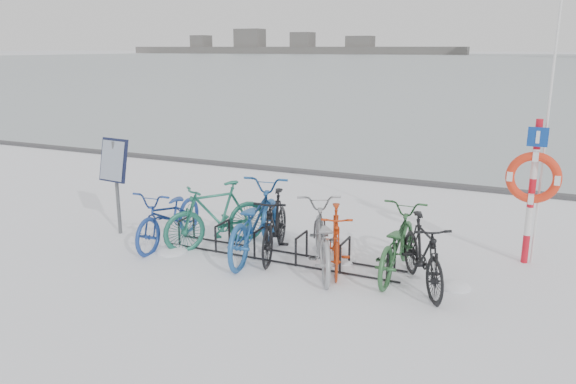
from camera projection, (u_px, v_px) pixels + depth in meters
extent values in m
plane|color=white|center=(281.00, 258.00, 9.03)|extent=(900.00, 900.00, 0.00)
cube|color=#A1AFB6|center=(534.00, 60.00, 145.63)|extent=(400.00, 298.00, 0.02)
cube|color=#3F3F42|center=(380.00, 179.00, 14.22)|extent=(400.00, 0.25, 0.10)
cylinder|color=black|center=(179.00, 234.00, 9.50)|extent=(0.04, 0.04, 0.44)
cylinder|color=black|center=(194.00, 227.00, 9.89)|extent=(0.04, 0.04, 0.44)
cylinder|color=black|center=(186.00, 218.00, 9.64)|extent=(0.04, 0.44, 0.04)
cylinder|color=black|center=(216.00, 240.00, 9.21)|extent=(0.04, 0.04, 0.44)
cylinder|color=black|center=(229.00, 232.00, 9.60)|extent=(0.04, 0.04, 0.44)
cylinder|color=black|center=(222.00, 223.00, 9.35)|extent=(0.04, 0.44, 0.04)
cylinder|color=black|center=(254.00, 246.00, 8.93)|extent=(0.04, 0.04, 0.44)
cylinder|color=black|center=(267.00, 238.00, 9.31)|extent=(0.04, 0.04, 0.44)
cylinder|color=black|center=(261.00, 229.00, 9.06)|extent=(0.04, 0.44, 0.04)
cylinder|color=black|center=(296.00, 253.00, 8.64)|extent=(0.04, 0.04, 0.44)
cylinder|color=black|center=(307.00, 244.00, 9.02)|extent=(0.04, 0.04, 0.44)
cylinder|color=black|center=(301.00, 235.00, 8.78)|extent=(0.04, 0.44, 0.04)
cylinder|color=black|center=(340.00, 260.00, 8.35)|extent=(0.04, 0.04, 0.44)
cylinder|color=black|center=(349.00, 250.00, 8.74)|extent=(0.04, 0.04, 0.44)
cylinder|color=black|center=(345.00, 241.00, 8.49)|extent=(0.04, 0.44, 0.04)
cylinder|color=black|center=(387.00, 267.00, 8.06)|extent=(0.04, 0.04, 0.44)
cylinder|color=black|center=(395.00, 257.00, 8.45)|extent=(0.04, 0.04, 0.44)
cylinder|color=black|center=(392.00, 248.00, 8.20)|extent=(0.04, 0.44, 0.04)
cylinder|color=black|center=(275.00, 261.00, 8.83)|extent=(4.00, 0.03, 0.03)
cylinder|color=black|center=(286.00, 252.00, 9.22)|extent=(4.00, 0.03, 0.03)
cylinder|color=#595B5E|center=(117.00, 188.00, 10.02)|extent=(0.07, 0.07, 1.69)
cube|color=black|center=(114.00, 160.00, 9.87)|extent=(0.60, 0.28, 0.76)
cube|color=#8C99AD|center=(112.00, 161.00, 9.83)|extent=(0.54, 0.21, 0.68)
cylinder|color=red|center=(525.00, 249.00, 8.79)|extent=(0.10, 0.10, 0.45)
cylinder|color=silver|center=(528.00, 221.00, 8.68)|extent=(0.10, 0.10, 0.45)
cylinder|color=red|center=(532.00, 193.00, 8.56)|extent=(0.10, 0.10, 0.45)
cylinder|color=silver|center=(535.00, 164.00, 8.45)|extent=(0.10, 0.10, 0.45)
cylinder|color=red|center=(538.00, 134.00, 8.34)|extent=(0.10, 0.10, 0.45)
torus|color=red|center=(533.00, 178.00, 8.42)|extent=(0.79, 0.13, 0.79)
cube|color=navy|center=(538.00, 137.00, 8.27)|extent=(0.29, 0.03, 0.29)
cylinder|color=silver|center=(546.00, 133.00, 8.33)|extent=(0.04, 0.04, 4.11)
cube|color=#484848|center=(285.00, 50.00, 285.82)|extent=(180.00, 12.00, 3.50)
cube|color=#484848|center=(233.00, 43.00, 296.90)|extent=(24.00, 10.00, 8.00)
cube|color=#484848|center=(340.00, 44.00, 272.98)|extent=(20.00, 10.00, 6.00)
imported|color=navy|center=(170.00, 214.00, 9.64)|extent=(0.82, 2.01, 1.03)
imported|color=#1F6451|center=(216.00, 213.00, 9.48)|extent=(1.52, 1.85, 1.13)
imported|color=#1F5395|center=(254.00, 219.00, 9.10)|extent=(1.10, 2.35, 1.19)
imported|color=black|center=(275.00, 223.00, 9.06)|extent=(0.91, 1.85, 1.07)
imported|color=#919498|center=(322.00, 235.00, 8.49)|extent=(1.50, 2.10, 1.05)
imported|color=#BD350F|center=(336.00, 237.00, 8.55)|extent=(1.00, 1.68, 0.97)
imported|color=#2B5B32|center=(396.00, 240.00, 8.34)|extent=(0.68, 1.93, 1.01)
imported|color=black|center=(423.00, 251.00, 7.85)|extent=(1.27, 1.77, 1.05)
ellipsoid|color=white|center=(455.00, 287.00, 7.92)|extent=(0.45, 0.45, 0.16)
ellipsoid|color=white|center=(324.00, 249.00, 9.44)|extent=(0.38, 0.38, 0.13)
ellipsoid|color=white|center=(260.00, 248.00, 9.49)|extent=(0.43, 0.43, 0.15)
ellipsoid|color=white|center=(172.00, 252.00, 9.29)|extent=(0.52, 0.52, 0.18)
ellipsoid|color=white|center=(342.00, 260.00, 8.92)|extent=(0.47, 0.47, 0.16)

